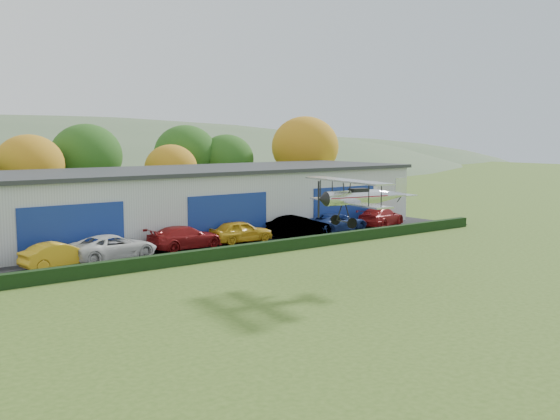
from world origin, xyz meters
TOP-DOWN VIEW (x-y plane):
  - ground at (0.00, 0.00)m, footprint 300.00×300.00m
  - apron at (3.00, 21.00)m, footprint 48.00×9.00m
  - hedge at (3.00, 16.20)m, footprint 46.00×0.60m
  - hangar at (5.00, 27.98)m, footprint 40.60×12.60m
  - tree_belt at (0.85, 40.62)m, footprint 75.70×13.22m
  - car_1 at (-8.63, 19.94)m, footprint 4.79×2.16m
  - car_2 at (-5.00, 20.33)m, footprint 6.04×3.28m
  - car_3 at (0.63, 20.93)m, footprint 5.77×2.68m
  - car_4 at (5.37, 20.86)m, footprint 4.97×2.29m
  - car_5 at (10.58, 20.42)m, footprint 5.23×2.56m
  - car_6 at (14.78, 20.47)m, footprint 5.54×2.55m
  - car_7 at (19.97, 20.47)m, footprint 6.23×4.12m
  - biplane at (3.02, 6.02)m, footprint 5.91×6.77m

SIDE VIEW (x-z plane):
  - ground at x=0.00m, z-range 0.00..0.00m
  - apron at x=3.00m, z-range 0.00..0.05m
  - hedge at x=3.00m, z-range 0.00..0.80m
  - car_1 at x=-8.63m, z-range 0.05..1.58m
  - car_6 at x=14.78m, z-range 0.05..1.59m
  - car_2 at x=-5.00m, z-range 0.05..1.66m
  - car_3 at x=0.63m, z-range 0.05..1.68m
  - car_4 at x=5.37m, z-range 0.05..1.70m
  - car_5 at x=10.58m, z-range 0.05..1.70m
  - car_7 at x=19.97m, z-range 0.05..1.73m
  - hangar at x=5.00m, z-range 0.01..5.31m
  - biplane at x=3.02m, z-range 3.51..6.03m
  - tree_belt at x=0.85m, z-range 0.55..10.67m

